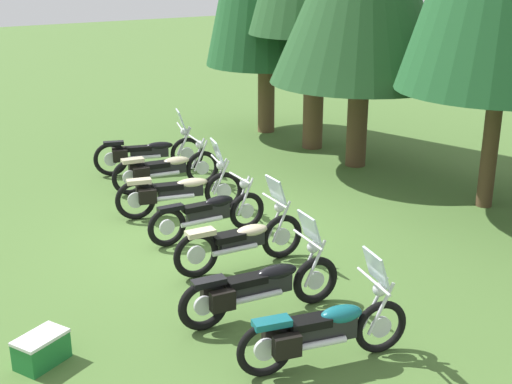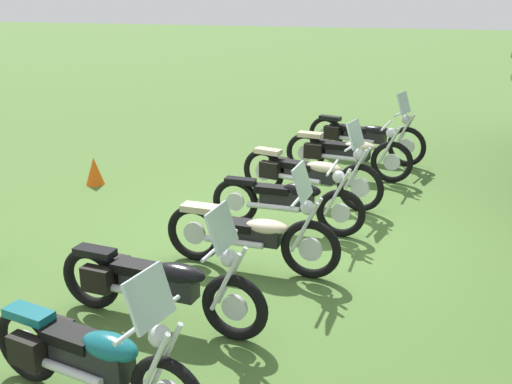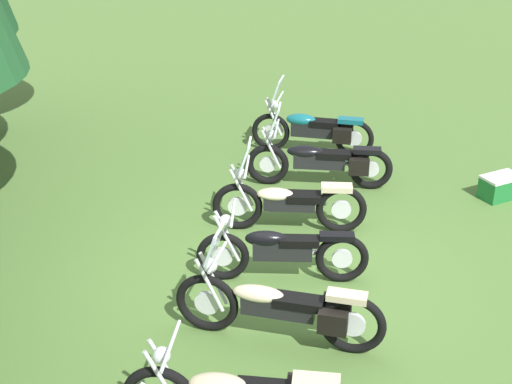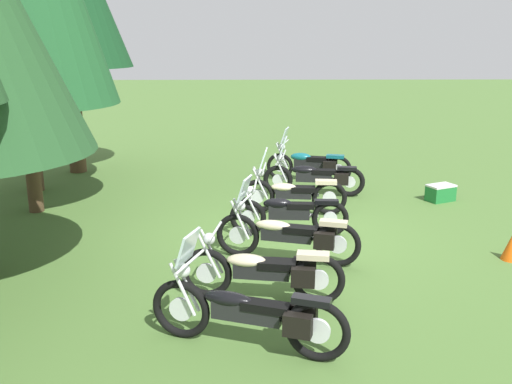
% 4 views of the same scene
% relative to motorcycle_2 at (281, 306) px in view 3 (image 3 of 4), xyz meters
% --- Properties ---
extents(ground_plane, '(80.00, 80.00, 0.00)m').
position_rel_motorcycle_2_xyz_m(ground_plane, '(1.30, -0.11, -0.48)').
color(ground_plane, '#4C7033').
extents(motorcycle_2, '(0.96, 2.35, 1.38)m').
position_rel_motorcycle_2_xyz_m(motorcycle_2, '(0.00, 0.00, 0.00)').
color(motorcycle_2, black).
rests_on(motorcycle_2, ground_plane).
extents(motorcycle_3, '(0.71, 2.21, 0.99)m').
position_rel_motorcycle_2_xyz_m(motorcycle_3, '(1.26, -0.08, -0.04)').
color(motorcycle_3, black).
rests_on(motorcycle_3, ground_plane).
extents(motorcycle_4, '(0.74, 2.22, 1.37)m').
position_rel_motorcycle_2_xyz_m(motorcycle_4, '(2.58, -0.26, -0.01)').
color(motorcycle_4, black).
rests_on(motorcycle_4, ground_plane).
extents(motorcycle_5, '(0.82, 2.35, 1.36)m').
position_rel_motorcycle_2_xyz_m(motorcycle_5, '(4.02, -0.90, -0.02)').
color(motorcycle_5, black).
rests_on(motorcycle_5, ground_plane).
extents(motorcycle_6, '(0.93, 2.15, 1.36)m').
position_rel_motorcycle_2_xyz_m(motorcycle_6, '(5.38, -0.93, -0.00)').
color(motorcycle_6, black).
rests_on(motorcycle_6, ground_plane).
extents(picnic_cooler, '(0.60, 0.71, 0.37)m').
position_rel_motorcycle_2_xyz_m(picnic_cooler, '(3.51, -3.69, -0.29)').
color(picnic_cooler, '#1E7233').
rests_on(picnic_cooler, ground_plane).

